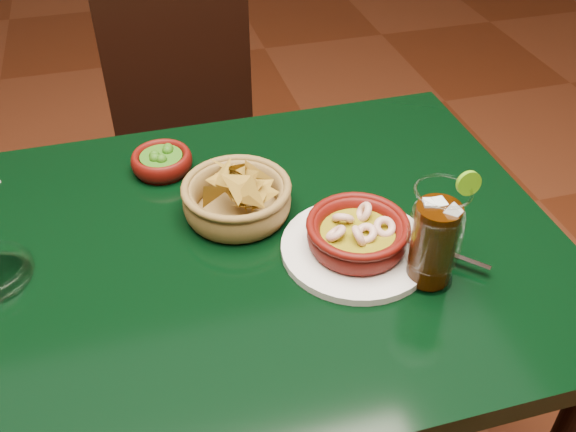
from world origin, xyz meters
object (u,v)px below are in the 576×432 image
object	(u,v)px
dining_table	(208,293)
chip_basket	(237,198)
shrimp_plate	(357,237)
cola_drink	(435,237)
dining_chair	(195,147)

from	to	relation	value
dining_table	chip_basket	bearing A→B (deg)	46.43
shrimp_plate	chip_basket	xyz separation A→B (m)	(-0.17, 0.15, 0.01)
chip_basket	cola_drink	xyz separation A→B (m)	(0.25, -0.24, 0.05)
dining_chair	chip_basket	world-z (taller)	dining_chair
dining_chair	chip_basket	bearing A→B (deg)	-89.97
dining_table	dining_chair	distance (m)	0.73
dining_table	shrimp_plate	size ratio (longest dim) A/B	3.90
dining_chair	dining_table	bearing A→B (deg)	-96.16
dining_chair	shrimp_plate	bearing A→B (deg)	-77.85
dining_table	dining_chair	world-z (taller)	dining_chair
shrimp_plate	chip_basket	size ratio (longest dim) A/B	1.39
dining_chair	cola_drink	distance (m)	0.96
shrimp_plate	cola_drink	size ratio (longest dim) A/B	1.58
shrimp_plate	dining_chair	bearing A→B (deg)	102.15
dining_table	cola_drink	distance (m)	0.41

